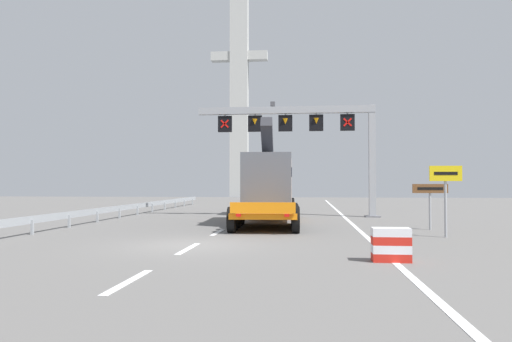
% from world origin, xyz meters
% --- Properties ---
extents(ground, '(112.00, 112.00, 0.00)m').
position_xyz_m(ground, '(0.00, 0.00, 0.00)').
color(ground, slate).
extents(lane_markings, '(0.20, 43.49, 0.01)m').
position_xyz_m(lane_markings, '(0.13, 14.45, 0.01)').
color(lane_markings, silver).
rests_on(lane_markings, ground).
extents(edge_line_right, '(0.20, 63.00, 0.01)m').
position_xyz_m(edge_line_right, '(6.20, 12.00, 0.01)').
color(edge_line_right, silver).
rests_on(edge_line_right, ground).
extents(overhead_lane_gantry, '(11.42, 0.90, 7.28)m').
position_xyz_m(overhead_lane_gantry, '(3.94, 14.41, 5.64)').
color(overhead_lane_gantry, '#9EA0A5').
rests_on(overhead_lane_gantry, ground).
extents(heavy_haul_truck_orange, '(3.53, 14.15, 5.30)m').
position_xyz_m(heavy_haul_truck_orange, '(1.77, 11.58, 1.99)').
color(heavy_haul_truck_orange, orange).
rests_on(heavy_haul_truck_orange, ground).
extents(exit_sign_yellow, '(1.22, 0.15, 2.77)m').
position_xyz_m(exit_sign_yellow, '(9.24, 3.33, 2.06)').
color(exit_sign_yellow, '#9EA0A5').
rests_on(exit_sign_yellow, ground).
extents(tourist_info_sign_brown, '(1.55, 0.15, 2.06)m').
position_xyz_m(tourist_info_sign_brown, '(9.41, 6.36, 1.57)').
color(tourist_info_sign_brown, '#9EA0A5').
rests_on(tourist_info_sign_brown, ground).
extents(crash_barrier_striped, '(1.00, 0.51, 0.90)m').
position_xyz_m(crash_barrier_striped, '(6.12, -2.74, 0.45)').
color(crash_barrier_striped, red).
rests_on(crash_barrier_striped, ground).
extents(guardrail_left, '(0.13, 33.42, 0.76)m').
position_xyz_m(guardrail_left, '(-7.27, 14.71, 0.56)').
color(guardrail_left, '#999EA3').
rests_on(guardrail_left, ground).
extents(bridge_pylon_distant, '(9.00, 2.00, 36.01)m').
position_xyz_m(bridge_pylon_distant, '(-6.76, 59.19, 18.40)').
color(bridge_pylon_distant, '#B7B7B2').
rests_on(bridge_pylon_distant, ground).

